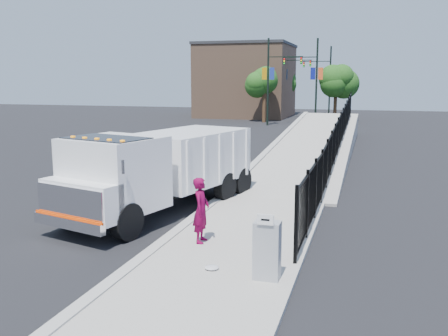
# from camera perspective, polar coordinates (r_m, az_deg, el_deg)

# --- Properties ---
(ground) EXTENTS (120.00, 120.00, 0.00)m
(ground) POSITION_cam_1_polar(r_m,az_deg,el_deg) (14.57, -4.76, -7.11)
(ground) COLOR black
(ground) RESTS_ON ground
(sidewalk) EXTENTS (3.55, 12.00, 0.12)m
(sidewalk) POSITION_cam_1_polar(r_m,az_deg,el_deg) (12.17, 0.39, -10.31)
(sidewalk) COLOR #9E998E
(sidewalk) RESTS_ON ground
(curb) EXTENTS (0.30, 12.00, 0.16)m
(curb) POSITION_cam_1_polar(r_m,az_deg,el_deg) (12.80, -8.03, -9.28)
(curb) COLOR #ADAAA3
(curb) RESTS_ON ground
(ramp) EXTENTS (3.95, 24.06, 3.19)m
(ramp) POSITION_cam_1_polar(r_m,az_deg,el_deg) (29.43, 10.49, 1.55)
(ramp) COLOR #9E998E
(ramp) RESTS_ON ground
(iron_fence) EXTENTS (0.10, 28.00, 1.80)m
(iron_fence) POSITION_cam_1_polar(r_m,az_deg,el_deg) (25.24, 12.81, 2.12)
(iron_fence) COLOR black
(iron_fence) RESTS_ON ground
(truck) EXTENTS (4.48, 8.31, 2.72)m
(truck) POSITION_cam_1_polar(r_m,az_deg,el_deg) (16.26, -7.54, 0.19)
(truck) COLOR black
(truck) RESTS_ON ground
(worker) EXTENTS (0.45, 0.65, 1.71)m
(worker) POSITION_cam_1_polar(r_m,az_deg,el_deg) (12.93, -2.62, -4.83)
(worker) COLOR maroon
(worker) RESTS_ON sidewalk
(utility_cabinet) EXTENTS (0.55, 0.40, 1.25)m
(utility_cabinet) POSITION_cam_1_polar(r_m,az_deg,el_deg) (10.71, 4.94, -9.37)
(utility_cabinet) COLOR gray
(utility_cabinet) RESTS_ON sidewalk
(arrow_sign) EXTENTS (0.35, 0.04, 0.22)m
(arrow_sign) POSITION_cam_1_polar(r_m,az_deg,el_deg) (10.28, 4.75, -5.90)
(arrow_sign) COLOR white
(arrow_sign) RESTS_ON utility_cabinet
(debris) EXTENTS (0.32, 0.32, 0.08)m
(debris) POSITION_cam_1_polar(r_m,az_deg,el_deg) (11.37, -1.41, -11.29)
(debris) COLOR silver
(debris) RESTS_ON sidewalk
(light_pole_0) EXTENTS (3.77, 0.22, 8.00)m
(light_pole_0) POSITION_cam_1_polar(r_m,az_deg,el_deg) (47.07, 5.42, 10.17)
(light_pole_0) COLOR black
(light_pole_0) RESTS_ON ground
(light_pole_1) EXTENTS (3.78, 0.22, 8.00)m
(light_pole_1) POSITION_cam_1_polar(r_m,az_deg,el_deg) (47.79, 10.16, 10.06)
(light_pole_1) COLOR black
(light_pole_1) RESTS_ON ground
(light_pole_2) EXTENTS (3.77, 0.22, 8.00)m
(light_pole_2) POSITION_cam_1_polar(r_m,az_deg,el_deg) (55.85, 6.96, 10.13)
(light_pole_2) COLOR black
(light_pole_2) RESTS_ON ground
(light_pole_3) EXTENTS (3.77, 0.22, 8.00)m
(light_pole_3) POSITION_cam_1_polar(r_m,az_deg,el_deg) (59.53, 11.72, 9.99)
(light_pole_3) COLOR black
(light_pole_3) RESTS_ON ground
(tree_0) EXTENTS (2.77, 2.77, 5.38)m
(tree_0) POSITION_cam_1_polar(r_m,az_deg,el_deg) (50.47, 4.64, 9.71)
(tree_0) COLOR #382314
(tree_0) RESTS_ON ground
(tree_1) EXTENTS (2.79, 2.79, 5.40)m
(tree_1) POSITION_cam_1_polar(r_m,az_deg,el_deg) (52.35, 12.68, 9.52)
(tree_1) COLOR #382314
(tree_1) RESTS_ON ground
(tree_2) EXTENTS (2.64, 2.64, 5.32)m
(tree_2) POSITION_cam_1_polar(r_m,az_deg,el_deg) (61.68, 6.99, 9.74)
(tree_2) COLOR #382314
(tree_2) RESTS_ON ground
(building) EXTENTS (10.00, 10.00, 8.00)m
(building) POSITION_cam_1_polar(r_m,az_deg,el_deg) (58.67, 2.57, 9.83)
(building) COLOR #8C664C
(building) RESTS_ON ground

